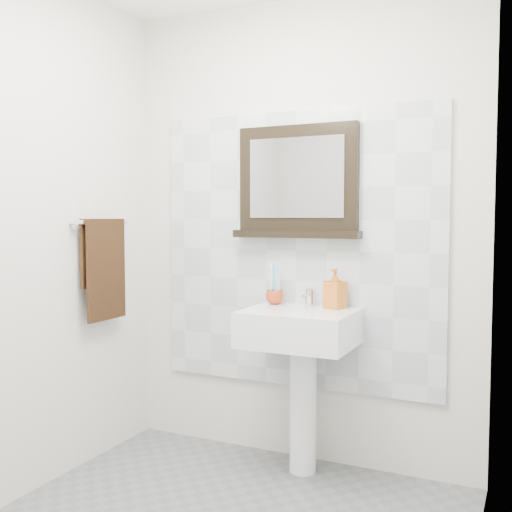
{
  "coord_description": "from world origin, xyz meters",
  "views": [
    {
      "loc": [
        1.19,
        -1.94,
        1.33
      ],
      "look_at": [
        0.01,
        0.55,
        1.15
      ],
      "focal_mm": 42.0,
      "sensor_mm": 36.0,
      "label": 1
    }
  ],
  "objects_px": {
    "pedestal_sink": "(300,345)",
    "hand_towel": "(104,261)",
    "toothbrush_cup": "(275,297)",
    "framed_mirror": "(298,184)",
    "soap_dispenser": "(335,288)"
  },
  "relations": [
    {
      "from": "pedestal_sink",
      "to": "hand_towel",
      "type": "bearing_deg",
      "value": -166.85
    },
    {
      "from": "toothbrush_cup",
      "to": "framed_mirror",
      "type": "height_order",
      "value": "framed_mirror"
    },
    {
      "from": "pedestal_sink",
      "to": "toothbrush_cup",
      "type": "bearing_deg",
      "value": 148.24
    },
    {
      "from": "pedestal_sink",
      "to": "toothbrush_cup",
      "type": "xyz_separation_m",
      "value": [
        -0.19,
        0.12,
        0.22
      ]
    },
    {
      "from": "toothbrush_cup",
      "to": "soap_dispenser",
      "type": "bearing_deg",
      "value": 0.96
    },
    {
      "from": "framed_mirror",
      "to": "toothbrush_cup",
      "type": "bearing_deg",
      "value": -147.03
    },
    {
      "from": "toothbrush_cup",
      "to": "soap_dispenser",
      "type": "relative_size",
      "value": 0.47
    },
    {
      "from": "framed_mirror",
      "to": "hand_towel",
      "type": "relative_size",
      "value": 1.29
    },
    {
      "from": "toothbrush_cup",
      "to": "hand_towel",
      "type": "relative_size",
      "value": 0.17
    },
    {
      "from": "hand_towel",
      "to": "pedestal_sink",
      "type": "bearing_deg",
      "value": 13.15
    },
    {
      "from": "soap_dispenser",
      "to": "framed_mirror",
      "type": "height_order",
      "value": "framed_mirror"
    },
    {
      "from": "pedestal_sink",
      "to": "framed_mirror",
      "type": "bearing_deg",
      "value": 115.73
    },
    {
      "from": "pedestal_sink",
      "to": "hand_towel",
      "type": "xyz_separation_m",
      "value": [
        -1.05,
        -0.24,
        0.41
      ]
    },
    {
      "from": "soap_dispenser",
      "to": "pedestal_sink",
      "type": "bearing_deg",
      "value": -120.85
    },
    {
      "from": "soap_dispenser",
      "to": "framed_mirror",
      "type": "distance_m",
      "value": 0.59
    }
  ]
}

